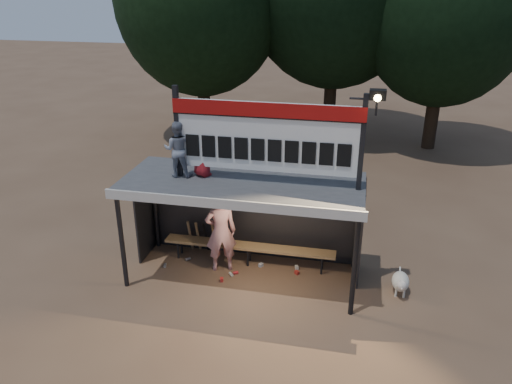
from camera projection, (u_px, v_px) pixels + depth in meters
ground at (244, 276)px, 11.21m from camera, size 80.00×80.00×0.00m
player at (221, 232)px, 11.12m from camera, size 0.81×0.67×1.91m
child_a at (178, 149)px, 10.29m from camera, size 0.63×0.52×1.18m
child_b at (202, 152)px, 10.34m from camera, size 0.61×0.56×1.04m
dugout_shelter at (245, 196)px, 10.70m from camera, size 5.10×2.08×2.32m
scoreboard_assembly at (269, 135)px, 9.79m from camera, size 4.10×0.27×1.99m
bench at (249, 247)px, 11.54m from camera, size 4.00×0.35×0.48m
tree_right at (447, 8)px, 17.65m from camera, size 6.08×6.08×8.72m
dog at (401, 282)px, 10.49m from camera, size 0.36×0.81×0.49m
bats at (202, 236)px, 12.01m from camera, size 0.69×0.35×0.84m
litter at (238, 269)px, 11.38m from camera, size 3.14×0.96×0.08m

